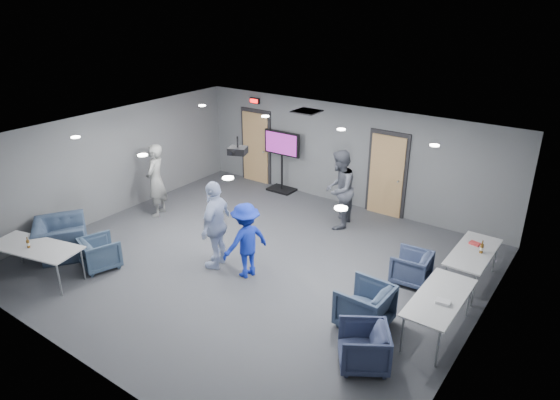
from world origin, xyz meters
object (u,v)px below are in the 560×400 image
Objects in this scene: chair_front_a at (100,253)px; table_right_b at (440,299)px; tv_stand at (282,158)px; projector at (238,150)px; chair_right_b at (364,306)px; table_right_a at (473,253)px; chair_right_a at (411,267)px; table_front_left at (35,248)px; person_a at (156,180)px; bottle_right at (482,248)px; person_b at (339,189)px; bottle_front at (28,244)px; person_c at (216,224)px; chair_right_c at (363,347)px; chair_front_b at (61,238)px; person_d at (246,240)px.

table_right_b reaches higher than chair_front_a.
tv_stand is 4.20m from projector.
table_right_a is (1.10, 2.40, 0.29)m from chair_right_b.
projector is (2.07, 2.09, 2.07)m from chair_front_a.
chair_right_a is 7.44m from table_front_left.
person_a reaches higher than bottle_right.
person_b reaches higher than table_right_a.
chair_right_b is at bearing 22.67° from bottle_front.
table_right_a is at bearing 76.18° from person_a.
person_c is 5.12m from table_right_a.
projector is at bearing -67.68° from tv_stand.
person_c is 2.23× the size of chair_right_b.
tv_stand is (-5.91, 3.82, 0.31)m from table_right_b.
table_front_left is at bearing -146.18° from bottle_right.
person_a is 0.97× the size of person_b.
chair_right_b reaches higher than table_front_left.
table_front_left is (-6.44, -1.50, 0.34)m from chair_right_c.
person_b reaches higher than bottle_front.
bottle_right is (7.78, 3.99, 0.44)m from chair_front_b.
person_a is 1.12× the size of table_right_a.
bottle_front is at bearing 124.63° from table_right_a.
chair_right_b reaches higher than chair_front_a.
chair_right_b is at bearing -146.81° from chair_front_a.
bottle_front reaches higher than chair_front_b.
chair_right_a is 0.85× the size of chair_right_b.
projector reaches higher than person_d.
table_front_left is at bearing 68.47° from bottle_front.
table_front_left is at bearing -46.24° from person_b.
person_c is 4.06m from chair_right_c.
table_front_left reaches higher than chair_right_c.
chair_right_b is (2.70, -0.11, -0.40)m from person_d.
chair_right_b is 3.93m from projector.
table_right_b is (0.98, -1.29, 0.36)m from chair_right_a.
chair_right_c is at bearing 60.41° from person_c.
projector is at bearing -145.74° from chair_right_c.
table_front_left is at bearing -36.14° from person_d.
bottle_right is (0.13, 1.91, 0.14)m from table_right_b.
chair_front_a is (-2.67, -1.53, -0.45)m from person_d.
table_right_a is at bearing 116.96° from chair_right_a.
person_a is 1.59× the size of chair_front_b.
person_c reaches higher than table_right_b.
chair_right_c is 0.43× the size of tv_stand.
person_c is 0.94× the size of table_front_left.
projector reaches higher than person_c.
table_right_a is at bearing 136.12° from chair_right_c.
projector reaches higher than person_b.
table_right_b is at bearing 9.33° from table_front_left.
chair_front_a is at bearing 120.63° from table_right_a.
person_a is at bearing -76.18° from person_b.
person_b is 2.88m from chair_right_a.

